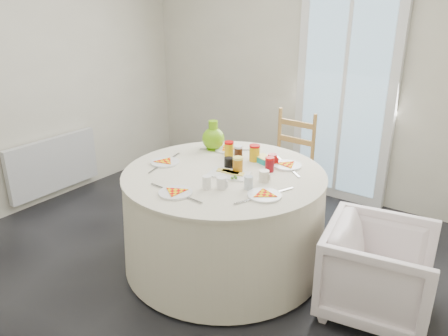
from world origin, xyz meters
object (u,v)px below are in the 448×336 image
Objects in this scene: radiator at (54,164)px; wooden_chair at (285,166)px; green_pitcher at (213,138)px; table at (224,219)px; armchair at (380,261)px.

wooden_chair is (2.05, 1.14, 0.09)m from radiator.
table is at bearing -38.24° from green_pitcher.
wooden_chair is 1.55m from armchair.
wooden_chair reaches higher than table.
table is 1.17m from armchair.
table is 2.26× the size of armchair.
wooden_chair is at bearing 41.71° from armchair.
radiator is 2.10m from table.
wooden_chair is (-0.05, 1.07, 0.09)m from table.
wooden_chair reaches higher than armchair.
table reaches higher than armchair.
armchair is at bearing -3.59° from green_pitcher.
armchair is at bearing -35.02° from wooden_chair.
green_pitcher reaches higher than radiator.
wooden_chair is 1.43× the size of armchair.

